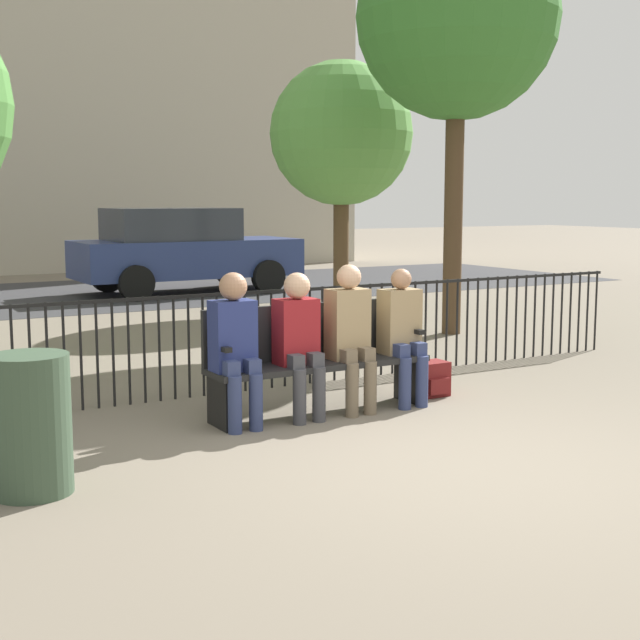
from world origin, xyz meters
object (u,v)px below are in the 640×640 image
seated_person_1 (299,337)px  backpack (431,379)px  seated_person_3 (403,330)px  trash_bin (30,424)px  tree_1 (457,19)px  seated_person_2 (350,330)px  tree_3 (341,135)px  seated_person_0 (235,341)px  park_bench (315,354)px  parked_car_0 (182,249)px

seated_person_1 → backpack: (1.46, 0.14, -0.52)m
seated_person_3 → trash_bin: (-3.36, -0.83, -0.23)m
backpack → tree_1: tree_1 is taller
seated_person_1 → seated_person_2: bearing=0.3°
tree_3 → seated_person_2: bearing=-120.7°
seated_person_0 → seated_person_2: seated_person_2 is taller
park_bench → seated_person_2: 0.36m
tree_3 → parked_car_0: (-1.31, 3.67, -1.97)m
seated_person_0 → tree_1: 6.47m
seated_person_1 → trash_bin: 2.48m
seated_person_1 → trash_bin: (-2.32, -0.83, -0.25)m
backpack → parked_car_0: size_ratio=0.08×
park_bench → tree_1: (3.78, 2.94, 3.58)m
trash_bin → seated_person_1: bearing=19.6°
backpack → parked_car_0: parked_car_0 is taller
parked_car_0 → seated_person_1: bearing=-105.9°
park_bench → parked_car_0: size_ratio=0.46×
trash_bin → backpack: bearing=14.4°
seated_person_3 → backpack: (0.42, 0.14, -0.51)m
seated_person_2 → seated_person_3: (0.54, -0.00, -0.04)m
seated_person_0 → seated_person_2: bearing=0.1°
tree_1 → seated_person_0: bearing=-146.1°
seated_person_1 → backpack: seated_person_1 is taller
seated_person_3 → seated_person_2: bearing=179.7°
seated_person_1 → parked_car_0: 10.10m
park_bench → backpack: bearing=0.4°
park_bench → trash_bin: bearing=-159.4°
seated_person_1 → tree_1: bearing=37.5°
seated_person_1 → backpack: size_ratio=3.79×
tree_3 → parked_car_0: size_ratio=0.95×
trash_bin → seated_person_0: bearing=25.3°
park_bench → seated_person_0: (-0.80, -0.13, 0.20)m
park_bench → seated_person_1: (-0.23, -0.13, 0.18)m
park_bench → backpack: 1.28m
seated_person_0 → seated_person_1: bearing=-0.1°
park_bench → seated_person_2: seated_person_2 is taller
seated_person_1 → seated_person_2: (0.50, 0.00, 0.02)m
seated_person_0 → trash_bin: seated_person_0 is taller
tree_3 → trash_bin: 9.69m
seated_person_2 → backpack: seated_person_2 is taller
seated_person_2 → parked_car_0: size_ratio=0.30×
parked_car_0 → backpack: bearing=-97.8°
park_bench → trash_bin: park_bench is taller
seated_person_0 → seated_person_3: 1.60m
tree_1 → parked_car_0: (-1.24, 6.64, -3.24)m
seated_person_2 → tree_1: size_ratio=0.23×
seated_person_3 → park_bench: bearing=170.8°
seated_person_2 → tree_1: (3.51, 3.07, 3.38)m
seated_person_1 → seated_person_3: seated_person_1 is taller
seated_person_0 → seated_person_2: (1.07, 0.00, 0.00)m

